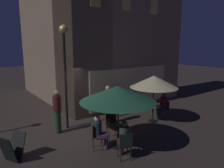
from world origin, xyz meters
The scene contains 17 objects.
ground_plane centered at (0.00, 0.00, 0.00)m, with size 60.00×60.00×0.00m, color #3A302C.
cafe_building centered at (3.28, 3.92, 4.04)m, with size 7.76×8.94×8.10m.
street_lamp_near_corner centered at (0.20, 0.48, 3.11)m, with size 0.35×0.35×4.32m.
menu_sandwich_board centered at (-2.24, -0.94, 0.44)m, with size 0.82×0.79×0.86m.
cafe_table_0 centered at (0.87, -2.20, 0.57)m, with size 0.79×0.79×0.76m.
cafe_table_1 centered at (3.72, -1.20, 0.56)m, with size 0.72×0.72×0.78m.
patio_umbrella_0 centered at (0.87, -2.20, 1.93)m, with size 2.58×2.58×2.20m.
patio_umbrella_1 centered at (3.72, -1.20, 1.90)m, with size 2.17×2.17×2.18m.
cafe_chair_0 centered at (0.54, -2.97, 0.55)m, with size 0.52×0.52×0.91m.
cafe_chair_1 centered at (1.16, -1.44, 0.58)m, with size 0.54×0.54×0.94m.
cafe_chair_2 centered at (0.15, -1.84, 0.57)m, with size 0.52×0.52×0.94m.
cafe_chair_3 centered at (4.52, -1.21, 0.52)m, with size 0.42×0.42×0.86m.
patron_seated_0 centered at (0.59, -2.84, 0.71)m, with size 0.42×0.51×1.27m.
patron_seated_1 centered at (0.29, -1.91, 0.68)m, with size 0.51×0.43×1.20m.
patron_seated_2 centered at (4.38, -1.21, 0.71)m, with size 0.54×0.34×1.27m.
patron_standing_3 centered at (-0.32, 0.23, 0.90)m, with size 0.32×0.32×1.77m.
patron_standing_4 centered at (1.89, -0.18, 0.90)m, with size 0.32×0.32×1.77m.
Camera 1 is at (-3.29, -7.46, 3.52)m, focal length 33.20 mm.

